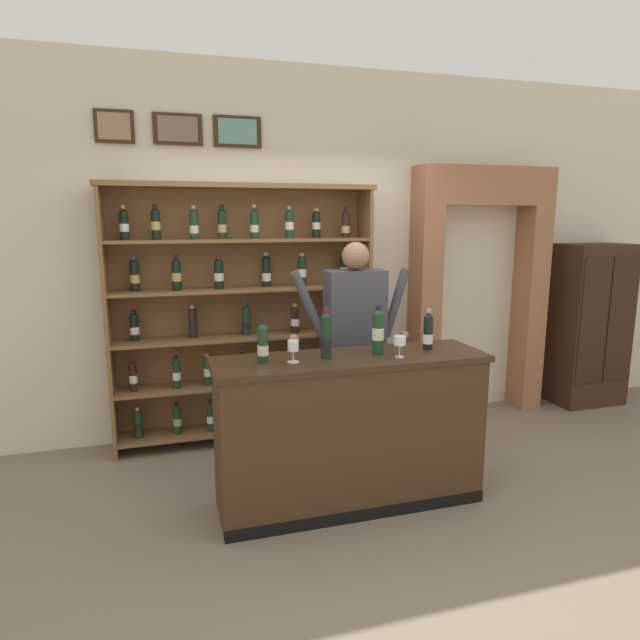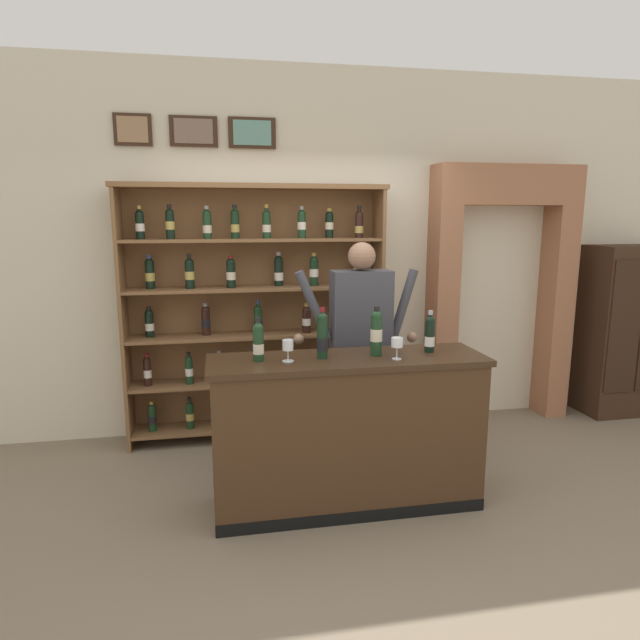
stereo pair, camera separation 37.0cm
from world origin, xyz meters
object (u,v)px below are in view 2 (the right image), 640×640
side_cabinet (621,330)px  tasting_bottle_brunello (430,334)px  tasting_bottle_super_tuscan (322,335)px  wine_glass_center (397,344)px  shopkeeper (361,329)px  wine_glass_spare (288,347)px  tasting_counter (347,432)px  wine_shelf (255,307)px  tasting_bottle_bianco (258,341)px  tasting_bottle_prosecco (376,332)px

side_cabinet → tasting_bottle_brunello: 2.81m
tasting_bottle_super_tuscan → tasting_bottle_brunello: (0.74, 0.03, -0.03)m
tasting_bottle_super_tuscan → wine_glass_center: bearing=-13.6°
tasting_bottle_super_tuscan → shopkeeper: bearing=55.1°
wine_glass_spare → tasting_bottle_brunello: bearing=4.3°
tasting_counter → wine_glass_spare: size_ratio=12.95×
wine_glass_center → wine_glass_spare: bearing=174.0°
wine_shelf → tasting_counter: bearing=-69.0°
tasting_bottle_bianco → wine_glass_spare: (0.18, -0.06, -0.03)m
wine_shelf → tasting_bottle_prosecco: 1.48m
tasting_bottle_super_tuscan → wine_glass_center: size_ratio=2.33×
side_cabinet → tasting_bottle_brunello: size_ratio=5.87×
tasting_bottle_prosecco → wine_glass_center: size_ratio=2.29×
tasting_counter → tasting_bottle_prosecco: (0.20, 0.02, 0.68)m
tasting_counter → wine_glass_center: wine_glass_center is taller
tasting_counter → wine_glass_spare: wine_glass_spare is taller
side_cabinet → tasting_bottle_super_tuscan: side_cabinet is taller
tasting_bottle_super_tuscan → tasting_bottle_brunello: 0.75m
tasting_bottle_bianco → tasting_bottle_super_tuscan: (0.41, -0.02, 0.02)m
side_cabinet → wine_glass_center: (-2.79, -1.38, 0.30)m
wine_shelf → tasting_bottle_bianco: bearing=-93.1°
tasting_counter → wine_glass_center: bearing=-19.6°
wine_glass_spare → wine_glass_center: size_ratio=0.99×
wine_shelf → tasting_bottle_prosecco: wine_shelf is taller
shopkeeper → tasting_bottle_super_tuscan: shopkeeper is taller
tasting_bottle_bianco → tasting_bottle_prosecco: bearing=-0.4°
tasting_bottle_prosecco → wine_shelf: bearing=118.3°
tasting_bottle_super_tuscan → tasting_bottle_brunello: size_ratio=1.17×
tasting_bottle_brunello → shopkeeper: bearing=120.9°
tasting_counter → tasting_bottle_prosecco: size_ratio=5.57×
wine_shelf → tasting_counter: 1.56m
tasting_counter → wine_glass_spare: bearing=-175.3°
tasting_bottle_prosecco → wine_glass_center: bearing=-50.5°
shopkeeper → wine_shelf: bearing=136.0°
tasting_bottle_super_tuscan → wine_glass_spare: 0.24m
side_cabinet → tasting_counter: bearing=-157.6°
tasting_bottle_bianco → tasting_bottle_brunello: 1.15m
wine_shelf → tasting_bottle_bianco: 1.30m
tasting_bottle_prosecco → wine_glass_spare: 0.60m
side_cabinet → tasting_counter: side_cabinet is taller
tasting_bottle_super_tuscan → tasting_bottle_prosecco: tasting_bottle_super_tuscan is taller
tasting_bottle_brunello → wine_glass_center: tasting_bottle_brunello is taller
side_cabinet → shopkeeper: (-2.84, -0.67, 0.25)m
tasting_bottle_brunello → wine_shelf: bearing=130.2°
wine_glass_spare → side_cabinet: bearing=20.5°
shopkeeper → wine_glass_center: size_ratio=12.30×
tasting_bottle_bianco → tasting_bottle_super_tuscan: 0.41m
tasting_bottle_prosecco → side_cabinet: bearing=23.5°
shopkeeper → tasting_bottle_brunello: bearing=-59.1°
tasting_counter → tasting_bottle_brunello: tasting_bottle_brunello is taller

